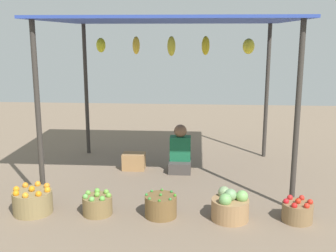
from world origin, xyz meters
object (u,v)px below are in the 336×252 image
Objects in this scene: basket_cabbages at (230,207)px; wooden_crate_near_vendor at (134,161)px; basket_red_tomatoes at (297,211)px; vendor_person at (180,153)px; basket_green_apples at (97,204)px; basket_green_chilies at (161,206)px; basket_oranges at (33,201)px.

wooden_crate_near_vendor is at bearing 128.44° from basket_cabbages.
basket_cabbages reaches higher than basket_red_tomatoes.
vendor_person is at bearing 129.57° from basket_red_tomatoes.
basket_green_chilies is (0.80, -0.01, 0.01)m from basket_green_apples.
basket_green_chilies reaches higher than basket_red_tomatoes.
basket_oranges is 3.30m from basket_red_tomatoes.
basket_green_chilies is at bearing 177.89° from basket_cabbages.
vendor_person is 1.96m from basket_cabbages.
basket_cabbages is at bearing -0.49° from basket_oranges.
vendor_person is at bearing 110.68° from basket_cabbages.
basket_red_tomatoes is at bearing -38.89° from wooden_crate_near_vendor.
vendor_person is 0.80m from wooden_crate_near_vendor.
basket_oranges is 1.34× the size of wooden_crate_near_vendor.
basket_green_apples is 1.01× the size of wooden_crate_near_vendor.
vendor_person reaches higher than wooden_crate_near_vendor.
basket_cabbages is 1.24× the size of basket_red_tomatoes.
basket_green_apples is at bearing -118.32° from vendor_person.
basket_oranges is 1.32× the size of basket_green_apples.
vendor_person is 1.96× the size of basket_green_chilies.
basket_green_chilies is 1.08× the size of wooden_crate_near_vendor.
basket_cabbages reaches higher than basket_oranges.
basket_green_apples is 0.94× the size of basket_green_chilies.
wooden_crate_near_vendor is (0.19, 1.81, 0.01)m from basket_green_apples.
basket_oranges is 1.34× the size of basket_red_tomatoes.
vendor_person is 1.70× the size of basket_cabbages.
vendor_person reaches higher than basket_green_chilies.
vendor_person is at bearing 84.83° from basket_green_chilies.
wooden_crate_near_vendor is (-0.78, 0.02, -0.16)m from vendor_person.
vendor_person is 2.55m from basket_oranges.
wooden_crate_near_vendor is at bearing 60.98° from basket_oranges.
basket_green_apples is at bearing 179.35° from basket_red_tomatoes.
basket_red_tomatoes is at bearing -50.43° from vendor_person.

